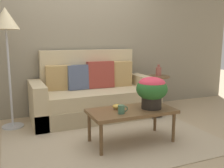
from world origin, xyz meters
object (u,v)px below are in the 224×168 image
at_px(coffee_mug, 122,109).
at_px(snack_bowl, 117,106).
at_px(table_vase, 159,71).
at_px(floor_lamp, 6,27).
at_px(couch, 94,96).
at_px(coffee_table, 131,113).
at_px(potted_plant, 152,89).
at_px(side_table, 158,86).

distance_m(coffee_mug, snack_bowl, 0.19).
bearing_deg(table_vase, floor_lamp, -178.07).
bearing_deg(couch, coffee_table, -86.04).
relative_size(coffee_mug, table_vase, 0.60).
height_order(potted_plant, coffee_mug, potted_plant).
height_order(couch, potted_plant, couch).
xyz_separation_m(couch, coffee_mug, (-0.10, -1.27, 0.12)).
height_order(floor_lamp, table_vase, floor_lamp).
height_order(coffee_table, floor_lamp, floor_lamp).
bearing_deg(snack_bowl, floor_lamp, 138.55).
distance_m(floor_lamp, potted_plant, 2.11).
bearing_deg(table_vase, snack_bowl, -139.49).
height_order(potted_plant, snack_bowl, potted_plant).
distance_m(side_table, floor_lamp, 2.67).
bearing_deg(potted_plant, side_table, 54.10).
distance_m(snack_bowl, table_vase, 1.74).
bearing_deg(coffee_mug, table_vase, 44.35).
distance_m(side_table, coffee_mug, 1.86).
bearing_deg(coffee_mug, side_table, 44.38).
distance_m(coffee_table, potted_plant, 0.38).
height_order(floor_lamp, potted_plant, floor_lamp).
bearing_deg(potted_plant, floor_lamp, 143.41).
bearing_deg(table_vase, potted_plant, -126.03).
xyz_separation_m(coffee_table, side_table, (1.15, 1.20, 0.04)).
bearing_deg(snack_bowl, table_vase, 40.51).
relative_size(couch, coffee_mug, 16.10).
bearing_deg(snack_bowl, coffee_mug, -98.38).
height_order(side_table, coffee_mug, side_table).
distance_m(couch, table_vase, 1.29).
relative_size(snack_bowl, table_vase, 0.57).
bearing_deg(floor_lamp, coffee_mug, -46.91).
distance_m(potted_plant, table_vase, 1.55).
bearing_deg(floor_lamp, side_table, 1.69).
relative_size(side_table, snack_bowl, 5.16).
distance_m(coffee_table, coffee_mug, 0.23).
xyz_separation_m(coffee_table, snack_bowl, (-0.15, 0.09, 0.08)).
relative_size(coffee_mug, snack_bowl, 1.05).
xyz_separation_m(couch, snack_bowl, (-0.07, -1.09, 0.11)).
distance_m(couch, floor_lamp, 1.64).
height_order(side_table, potted_plant, potted_plant).
xyz_separation_m(side_table, potted_plant, (-0.90, -1.24, 0.24)).
bearing_deg(coffee_mug, snack_bowl, 81.62).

